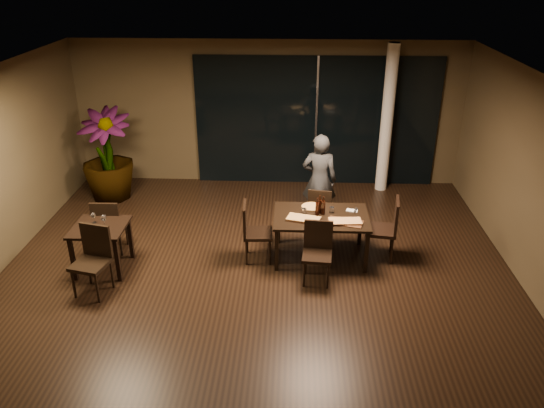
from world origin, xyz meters
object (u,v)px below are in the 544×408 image
at_px(bottle_a, 317,207).
at_px(bottle_c, 320,204).
at_px(side_table, 100,233).
at_px(chair_main_far, 320,208).
at_px(potted_plant, 107,155).
at_px(chair_main_left, 253,229).
at_px(chair_main_right, 387,226).
at_px(chair_main_near, 318,248).
at_px(diner, 319,180).
at_px(chair_side_near, 93,256).
at_px(chair_side_far, 109,224).
at_px(main_table, 321,220).
at_px(bottle_b, 323,205).

bearing_deg(bottle_a, bottle_c, 66.07).
xyz_separation_m(side_table, chair_main_far, (3.42, 1.31, -0.13)).
distance_m(side_table, bottle_c, 3.44).
bearing_deg(side_table, potted_plant, 105.39).
distance_m(chair_main_far, chair_main_left, 1.44).
bearing_deg(chair_main_right, chair_main_near, -50.71).
height_order(chair_main_left, diner, diner).
height_order(side_table, chair_side_near, chair_side_near).
xyz_separation_m(chair_main_far, chair_main_near, (-0.09, -1.44, 0.03)).
relative_size(diner, bottle_a, 5.81).
distance_m(chair_main_left, chair_side_far, 2.35).
bearing_deg(diner, chair_main_far, 97.10).
bearing_deg(main_table, chair_side_far, -179.72).
bearing_deg(chair_side_near, main_table, 31.71).
bearing_deg(chair_main_left, bottle_a, -85.68).
bearing_deg(chair_main_near, chair_side_near, -167.17).
relative_size(main_table, chair_side_near, 1.47).
bearing_deg(chair_side_near, side_table, 112.14).
relative_size(chair_side_near, potted_plant, 0.56).
distance_m(chair_side_far, diner, 3.68).
height_order(main_table, diner, diner).
distance_m(chair_main_near, chair_side_far, 3.42).
distance_m(main_table, side_table, 3.44).
bearing_deg(side_table, bottle_a, 8.92).
bearing_deg(side_table, diner, 26.95).
xyz_separation_m(chair_side_far, bottle_a, (3.37, 0.04, 0.36)).
relative_size(chair_main_left, bottle_b, 3.21).
distance_m(chair_side_far, potted_plant, 2.32).
distance_m(chair_main_left, diner, 1.77).
height_order(chair_main_near, diner, diner).
xyz_separation_m(side_table, chair_main_near, (3.33, -0.14, -0.10)).
bearing_deg(potted_plant, side_table, -74.61).
relative_size(chair_main_near, chair_main_right, 0.90).
bearing_deg(chair_side_near, potted_plant, 117.91).
height_order(diner, bottle_a, diner).
xyz_separation_m(bottle_b, bottle_c, (-0.06, 0.05, -0.00)).
xyz_separation_m(main_table, bottle_c, (-0.03, 0.11, 0.23)).
bearing_deg(chair_main_right, bottle_c, -85.30).
xyz_separation_m(chair_main_right, chair_side_near, (-4.37, -1.10, -0.01)).
distance_m(chair_side_near, potted_plant, 3.36).
distance_m(chair_main_far, potted_plant, 4.39).
bearing_deg(potted_plant, bottle_a, -27.79).
height_order(chair_side_near, bottle_b, bottle_b).
distance_m(main_table, bottle_a, 0.23).
xyz_separation_m(chair_main_far, chair_main_left, (-1.11, -0.92, 0.06)).
height_order(side_table, bottle_b, bottle_b).
bearing_deg(chair_side_far, diner, -161.34).
bearing_deg(potted_plant, chair_side_near, -75.82).
distance_m(main_table, chair_main_near, 0.66).
bearing_deg(chair_side_far, bottle_c, -179.24).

